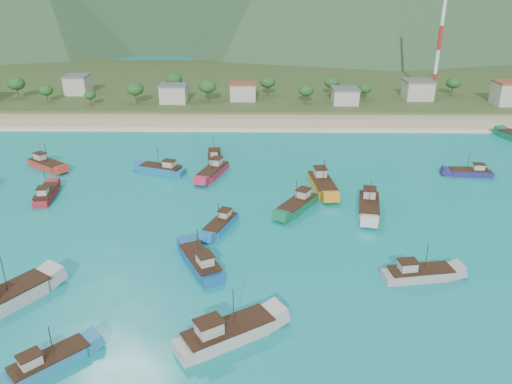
{
  "coord_description": "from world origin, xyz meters",
  "views": [
    {
      "loc": [
        -0.79,
        -67.46,
        39.29
      ],
      "look_at": [
        -2.09,
        18.0,
        3.0
      ],
      "focal_mm": 35.0,
      "sensor_mm": 36.0,
      "label": 1
    }
  ],
  "objects_px": {
    "radio_tower": "(442,25)",
    "boat_12": "(470,173)",
    "boat_15": "(46,165)",
    "boat_21": "(46,195)",
    "boat_11": "(2,301)",
    "boat_16": "(369,207)",
    "boat_24": "(214,157)",
    "boat_14": "(298,205)",
    "boat_2": "(322,185)",
    "boat_23": "(201,263)",
    "boat_7": "(221,225)",
    "boat_18": "(162,170)",
    "boat_25": "(213,172)",
    "boat_5": "(419,274)",
    "boat_20": "(227,334)",
    "boat_17": "(48,363)"
  },
  "relations": [
    {
      "from": "boat_2",
      "to": "boat_23",
      "type": "distance_m",
      "value": 37.38
    },
    {
      "from": "boat_23",
      "to": "boat_24",
      "type": "distance_m",
      "value": 48.94
    },
    {
      "from": "boat_20",
      "to": "boat_14",
      "type": "bearing_deg",
      "value": 131.32
    },
    {
      "from": "boat_20",
      "to": "boat_12",
      "type": "bearing_deg",
      "value": 105.57
    },
    {
      "from": "boat_14",
      "to": "boat_11",
      "type": "bearing_deg",
      "value": 69.51
    },
    {
      "from": "radio_tower",
      "to": "boat_12",
      "type": "xyz_separation_m",
      "value": [
        -14.14,
        -72.92,
        -24.94
      ]
    },
    {
      "from": "boat_11",
      "to": "boat_12",
      "type": "distance_m",
      "value": 93.0
    },
    {
      "from": "boat_15",
      "to": "boat_21",
      "type": "height_order",
      "value": "boat_15"
    },
    {
      "from": "boat_25",
      "to": "boat_15",
      "type": "bearing_deg",
      "value": 11.67
    },
    {
      "from": "boat_15",
      "to": "boat_25",
      "type": "distance_m",
      "value": 38.62
    },
    {
      "from": "boat_16",
      "to": "boat_20",
      "type": "xyz_separation_m",
      "value": [
        -23.7,
        -36.43,
        0.04
      ]
    },
    {
      "from": "boat_17",
      "to": "boat_25",
      "type": "xyz_separation_m",
      "value": [
        12.55,
        59.21,
        0.18
      ]
    },
    {
      "from": "boat_5",
      "to": "boat_24",
      "type": "relative_size",
      "value": 1.1
    },
    {
      "from": "boat_15",
      "to": "boat_21",
      "type": "bearing_deg",
      "value": 58.42
    },
    {
      "from": "boat_15",
      "to": "boat_21",
      "type": "relative_size",
      "value": 1.03
    },
    {
      "from": "boat_2",
      "to": "boat_23",
      "type": "relative_size",
      "value": 1.14
    },
    {
      "from": "boat_18",
      "to": "boat_23",
      "type": "distance_m",
      "value": 41.73
    },
    {
      "from": "boat_5",
      "to": "boat_15",
      "type": "bearing_deg",
      "value": -131.49
    },
    {
      "from": "boat_18",
      "to": "boat_20",
      "type": "bearing_deg",
      "value": -142.47
    },
    {
      "from": "boat_7",
      "to": "boat_15",
      "type": "xyz_separation_m",
      "value": [
        -42.09,
        29.28,
        0.16
      ]
    },
    {
      "from": "boat_5",
      "to": "boat_24",
      "type": "height_order",
      "value": "boat_5"
    },
    {
      "from": "boat_24",
      "to": "boat_14",
      "type": "bearing_deg",
      "value": -61.68
    },
    {
      "from": "boat_18",
      "to": "boat_16",
      "type": "bearing_deg",
      "value": -95.36
    },
    {
      "from": "radio_tower",
      "to": "boat_14",
      "type": "relative_size",
      "value": 4.37
    },
    {
      "from": "boat_21",
      "to": "boat_25",
      "type": "relative_size",
      "value": 0.88
    },
    {
      "from": "boat_7",
      "to": "boat_11",
      "type": "relative_size",
      "value": 0.72
    },
    {
      "from": "boat_23",
      "to": "boat_25",
      "type": "xyz_separation_m",
      "value": [
        -1.74,
        38.18,
        0.02
      ]
    },
    {
      "from": "boat_12",
      "to": "boat_7",
      "type": "bearing_deg",
      "value": 121.39
    },
    {
      "from": "radio_tower",
      "to": "boat_25",
      "type": "distance_m",
      "value": 104.72
    },
    {
      "from": "boat_24",
      "to": "boat_17",
      "type": "bearing_deg",
      "value": -104.36
    },
    {
      "from": "boat_5",
      "to": "boat_18",
      "type": "bearing_deg",
      "value": -142.76
    },
    {
      "from": "boat_20",
      "to": "boat_21",
      "type": "bearing_deg",
      "value": -169.93
    },
    {
      "from": "boat_7",
      "to": "boat_14",
      "type": "bearing_deg",
      "value": -129.01
    },
    {
      "from": "boat_14",
      "to": "boat_16",
      "type": "bearing_deg",
      "value": -151.37
    },
    {
      "from": "boat_18",
      "to": "boat_24",
      "type": "xyz_separation_m",
      "value": [
        10.72,
        9.3,
        -0.1
      ]
    },
    {
      "from": "boat_2",
      "to": "boat_21",
      "type": "relative_size",
      "value": 1.26
    },
    {
      "from": "boat_7",
      "to": "boat_16",
      "type": "distance_m",
      "value": 27.75
    },
    {
      "from": "boat_21",
      "to": "boat_23",
      "type": "relative_size",
      "value": 0.9
    },
    {
      "from": "boat_14",
      "to": "boat_25",
      "type": "xyz_separation_m",
      "value": [
        -17.46,
        17.27,
        0.01
      ]
    },
    {
      "from": "boat_24",
      "to": "boat_25",
      "type": "xyz_separation_m",
      "value": [
        0.78,
        -10.7,
        0.18
      ]
    },
    {
      "from": "boat_7",
      "to": "boat_18",
      "type": "distance_m",
      "value": 30.64
    },
    {
      "from": "boat_2",
      "to": "boat_25",
      "type": "height_order",
      "value": "boat_2"
    },
    {
      "from": "boat_11",
      "to": "boat_16",
      "type": "xyz_separation_m",
      "value": [
        53.27,
        30.53,
        -0.14
      ]
    },
    {
      "from": "radio_tower",
      "to": "boat_7",
      "type": "bearing_deg",
      "value": -123.95
    },
    {
      "from": "boat_20",
      "to": "boat_24",
      "type": "xyz_separation_m",
      "value": [
        -7.53,
        65.09,
        -0.3
      ]
    },
    {
      "from": "boat_15",
      "to": "boat_17",
      "type": "relative_size",
      "value": 1.2
    },
    {
      "from": "boat_17",
      "to": "boat_21",
      "type": "height_order",
      "value": "boat_21"
    },
    {
      "from": "boat_20",
      "to": "boat_23",
      "type": "bearing_deg",
      "value": 164.6
    },
    {
      "from": "boat_5",
      "to": "boat_17",
      "type": "relative_size",
      "value": 1.22
    },
    {
      "from": "boat_7",
      "to": "boat_15",
      "type": "distance_m",
      "value": 51.27
    }
  ]
}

